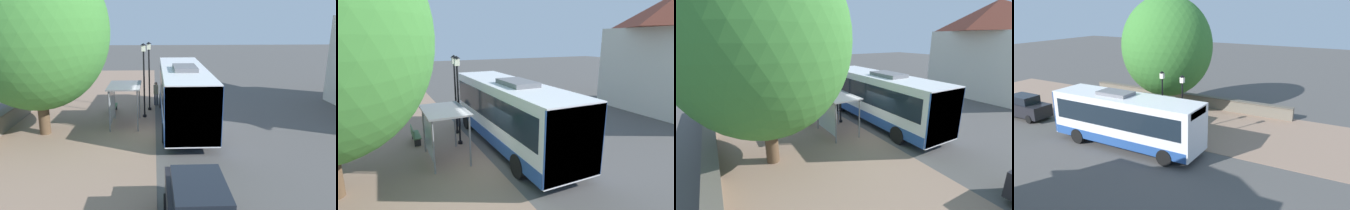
{
  "view_description": "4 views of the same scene",
  "coord_description": "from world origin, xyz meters",
  "views": [
    {
      "loc": [
        -0.06,
        -17.28,
        6.15
      ],
      "look_at": [
        0.76,
        1.54,
        1.12
      ],
      "focal_mm": 35.0,
      "sensor_mm": 36.0,
      "label": 1
    },
    {
      "loc": [
        -4.17,
        -10.12,
        5.45
      ],
      "look_at": [
        1.72,
        2.1,
        2.06
      ],
      "focal_mm": 28.0,
      "sensor_mm": 36.0,
      "label": 2
    },
    {
      "loc": [
        -7.98,
        -10.01,
        5.7
      ],
      "look_at": [
        0.15,
        3.73,
        0.9
      ],
      "focal_mm": 24.0,
      "sensor_mm": 36.0,
      "label": 3
    },
    {
      "loc": [
        17.18,
        14.17,
        8.74
      ],
      "look_at": [
        -0.85,
        4.19,
        2.51
      ],
      "focal_mm": 35.0,
      "sensor_mm": 36.0,
      "label": 4
    }
  ],
  "objects": [
    {
      "name": "stone_wall",
      "position": [
        -8.55,
        0.0,
        0.53
      ],
      "size": [
        0.6,
        20.0,
        1.05
      ],
      "color": "#6B6356",
      "rests_on": "ground"
    },
    {
      "name": "bus_shelter",
      "position": [
        -1.91,
        1.3,
        2.03
      ],
      "size": [
        1.85,
        2.76,
        2.42
      ],
      "color": "slate",
      "rests_on": "ground"
    },
    {
      "name": "pedestrian",
      "position": [
        0.07,
        5.77,
        1.01
      ],
      "size": [
        0.34,
        0.23,
        1.72
      ],
      "color": "#2D3347",
      "rests_on": "ground"
    },
    {
      "name": "bench",
      "position": [
        -2.83,
        4.01,
        0.47
      ],
      "size": [
        0.4,
        1.43,
        0.88
      ],
      "color": "#4C7247",
      "rests_on": "ground"
    },
    {
      "name": "street_lamp_far",
      "position": [
        -0.68,
        2.79,
        2.76
      ],
      "size": [
        0.28,
        0.28,
        4.68
      ],
      "color": "black",
      "rests_on": "ground"
    },
    {
      "name": "sidewalk_plaza",
      "position": [
        -4.5,
        0.0,
        0.01
      ],
      "size": [
        9.0,
        44.0,
        0.02
      ],
      "color": "#937560",
      "rests_on": "ground"
    },
    {
      "name": "bus",
      "position": [
        1.67,
        1.51,
        1.85
      ],
      "size": [
        2.69,
        10.24,
        3.57
      ],
      "color": "white",
      "rests_on": "ground"
    },
    {
      "name": "ground_plane",
      "position": [
        0.0,
        0.0,
        0.0
      ],
      "size": [
        120.0,
        120.0,
        0.0
      ],
      "primitive_type": "plane",
      "color": "#514F4C",
      "rests_on": "ground"
    },
    {
      "name": "street_lamp_near",
      "position": [
        -0.38,
        4.47,
        2.73
      ],
      "size": [
        0.28,
        0.28,
        4.63
      ],
      "color": "black",
      "rests_on": "ground"
    },
    {
      "name": "shade_tree",
      "position": [
        -6.03,
        -0.06,
        5.55
      ],
      "size": [
        7.5,
        7.5,
        9.69
      ],
      "color": "brown",
      "rests_on": "ground"
    },
    {
      "name": "parked_car_behind_bus",
      "position": [
        1.13,
        -9.3,
        0.92
      ],
      "size": [
        1.84,
        4.39,
        1.87
      ],
      "color": "black",
      "rests_on": "ground"
    }
  ]
}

